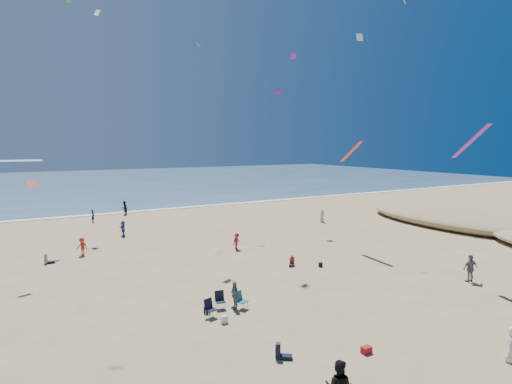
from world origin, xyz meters
TOP-DOWN VIEW (x-y plane):
  - ocean at (0.00, 95.00)m, footprint 220.00×100.00m
  - surf_line at (0.00, 45.00)m, footprint 220.00×1.20m
  - standing_flyers at (5.87, 13.55)m, footprint 35.28×49.17m
  - seated_group at (1.65, 7.13)m, footprint 17.47×28.02m
  - chair_cluster at (0.30, 8.51)m, footprint 2.78×1.52m
  - white_tote at (-0.32, 7.22)m, footprint 0.35×0.20m
  - black_backpack at (-0.66, 8.78)m, footprint 0.30×0.22m
  - cooler at (3.93, 1.39)m, footprint 0.45×0.30m
  - navy_bag at (10.12, 12.43)m, footprint 0.28×0.18m
  - kites_aloft at (9.20, 12.89)m, footprint 37.52×44.38m

SIDE VIEW (x-z plane):
  - ocean at x=0.00m, z-range 0.00..0.06m
  - surf_line at x=0.00m, z-range 0.00..0.08m
  - cooler at x=3.93m, z-range 0.00..0.30m
  - navy_bag at x=10.12m, z-range 0.00..0.34m
  - black_backpack at x=-0.66m, z-range 0.00..0.38m
  - white_tote at x=-0.32m, z-range 0.00..0.40m
  - seated_group at x=1.65m, z-range 0.00..0.84m
  - chair_cluster at x=0.30m, z-range 0.00..1.00m
  - standing_flyers at x=5.87m, z-range -0.13..1.80m
  - kites_aloft at x=9.20m, z-range 0.75..29.72m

